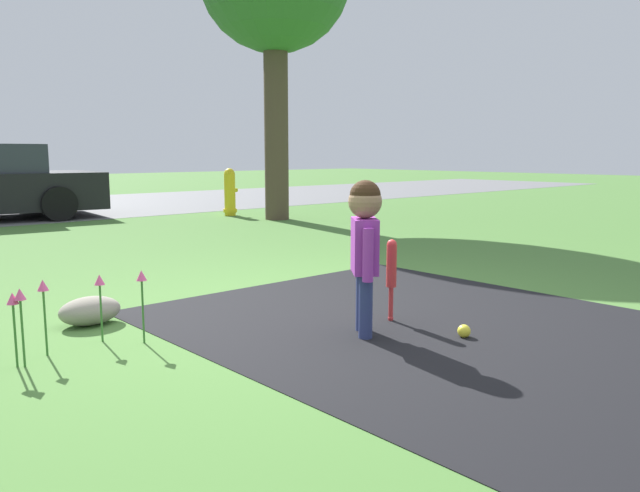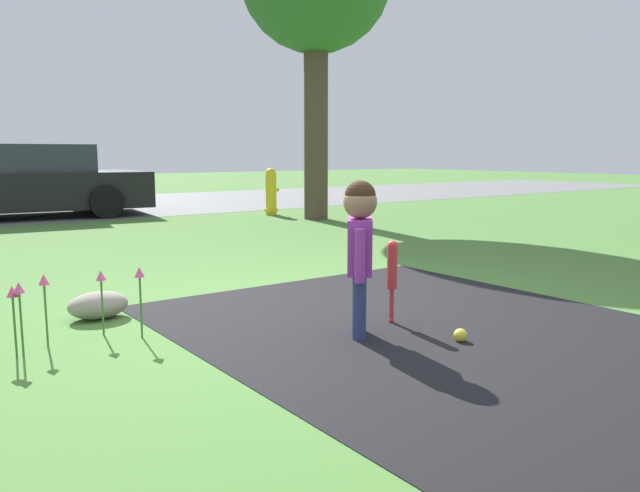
# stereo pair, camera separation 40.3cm
# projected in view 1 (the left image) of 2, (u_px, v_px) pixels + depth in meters

# --- Properties ---
(ground_plane) EXTENTS (60.00, 60.00, 0.00)m
(ground_plane) POSITION_uv_depth(u_px,v_px,m) (314.00, 314.00, 4.30)
(ground_plane) COLOR #477533
(child) EXTENTS (0.27, 0.31, 0.94)m
(child) POSITION_uv_depth(u_px,v_px,m) (365.00, 235.00, 3.72)
(child) COLOR navy
(child) RESTS_ON ground
(baseball_bat) EXTENTS (0.07, 0.07, 0.54)m
(baseball_bat) POSITION_uv_depth(u_px,v_px,m) (391.00, 269.00, 4.07)
(baseball_bat) COLOR red
(baseball_bat) RESTS_ON ground
(sports_ball) EXTENTS (0.08, 0.08, 0.08)m
(sports_ball) POSITION_uv_depth(u_px,v_px,m) (464.00, 331.00, 3.74)
(sports_ball) COLOR yellow
(sports_ball) RESTS_ON ground
(fire_hydrant) EXTENTS (0.27, 0.24, 0.84)m
(fire_hydrant) POSITION_uv_depth(u_px,v_px,m) (230.00, 193.00, 11.05)
(fire_hydrant) COLOR yellow
(fire_hydrant) RESTS_ON ground
(flower_bed) EXTENTS (0.74, 0.25, 0.43)m
(flower_bed) POSITION_uv_depth(u_px,v_px,m) (66.00, 293.00, 3.39)
(flower_bed) COLOR #38702D
(flower_bed) RESTS_ON ground
(edging_rock) EXTENTS (0.39, 0.27, 0.18)m
(edging_rock) POSITION_uv_depth(u_px,v_px,m) (90.00, 311.00, 4.02)
(edging_rock) COLOR gray
(edging_rock) RESTS_ON ground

